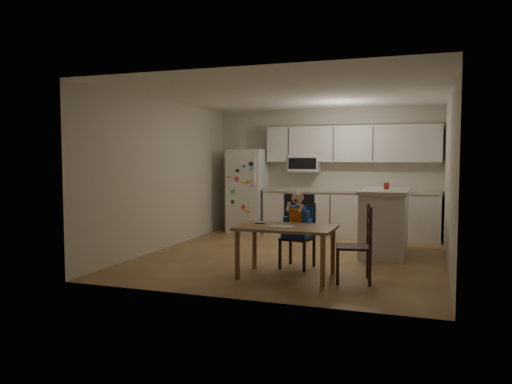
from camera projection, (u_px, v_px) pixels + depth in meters
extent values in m
cube|color=brown|center=(293.00, 256.00, 7.79)|extent=(4.50, 5.00, 0.01)
cube|color=beige|center=(326.00, 172.00, 10.06)|extent=(4.50, 0.02, 2.50)
cube|color=beige|center=(165.00, 174.00, 8.45)|extent=(0.02, 5.00, 2.50)
cube|color=beige|center=(449.00, 178.00, 6.96)|extent=(0.02, 5.00, 2.50)
cube|color=white|center=(294.00, 94.00, 7.62)|extent=(4.50, 5.00, 0.01)
cube|color=silver|center=(248.00, 191.00, 10.27)|extent=(0.72, 0.70, 1.70)
cube|color=silver|center=(349.00, 215.00, 9.66)|extent=(3.34, 0.60, 0.86)
cube|color=beige|center=(350.00, 191.00, 9.62)|extent=(3.37, 0.62, 0.05)
cube|color=black|center=(299.00, 215.00, 9.67)|extent=(0.60, 0.02, 0.80)
cube|color=silver|center=(351.00, 144.00, 9.69)|extent=(3.34, 0.34, 0.70)
cube|color=silver|center=(305.00, 163.00, 9.99)|extent=(0.60, 0.38, 0.33)
cube|color=silver|center=(385.00, 224.00, 7.93)|extent=(0.67, 1.33, 0.98)
cube|color=beige|center=(385.00, 191.00, 7.89)|extent=(0.73, 1.40, 0.06)
cylinder|color=red|center=(386.00, 186.00, 7.96)|extent=(0.09, 0.09, 0.11)
cube|color=brown|center=(286.00, 228.00, 6.38)|extent=(1.23, 0.79, 0.04)
cylinder|color=brown|center=(237.00, 255.00, 6.28)|extent=(0.06, 0.06, 0.63)
cylinder|color=brown|center=(254.00, 246.00, 6.89)|extent=(0.06, 0.06, 0.63)
cylinder|color=brown|center=(323.00, 261.00, 5.92)|extent=(0.06, 0.06, 0.63)
cylinder|color=brown|center=(333.00, 251.00, 6.53)|extent=(0.06, 0.06, 0.63)
cube|color=silver|center=(281.00, 227.00, 6.31)|extent=(0.29, 0.25, 0.01)
cylinder|color=#1046B7|center=(259.00, 223.00, 6.59)|extent=(0.12, 0.06, 0.02)
cube|color=black|center=(297.00, 239.00, 6.93)|extent=(0.45, 0.45, 0.03)
cube|color=black|center=(280.00, 255.00, 6.87)|extent=(0.04, 0.04, 0.40)
cube|color=black|center=(291.00, 250.00, 7.19)|extent=(0.04, 0.04, 0.40)
cube|color=black|center=(304.00, 257.00, 6.70)|extent=(0.04, 0.04, 0.40)
cube|color=black|center=(314.00, 253.00, 7.02)|extent=(0.04, 0.04, 0.40)
cube|color=black|center=(302.00, 219.00, 7.07)|extent=(0.40, 0.09, 0.47)
cube|color=#1046B7|center=(297.00, 234.00, 6.93)|extent=(0.40, 0.37, 0.09)
cube|color=#1046B7|center=(301.00, 218.00, 7.03)|extent=(0.36, 0.11, 0.32)
cube|color=#6E90EC|center=(297.00, 230.00, 6.91)|extent=(0.31, 0.28, 0.02)
cube|color=#233BA7|center=(298.00, 215.00, 6.92)|extent=(0.23, 0.16, 0.25)
cube|color=#D44515|center=(296.00, 216.00, 6.86)|extent=(0.18, 0.04, 0.19)
sphere|color=beige|center=(297.00, 198.00, 6.89)|extent=(0.18, 0.18, 0.16)
ellipsoid|color=olive|center=(297.00, 197.00, 6.89)|extent=(0.18, 0.17, 0.13)
cube|color=black|center=(353.00, 247.00, 6.16)|extent=(0.49, 0.49, 0.03)
cube|color=black|center=(337.00, 261.00, 6.39)|extent=(0.04, 0.04, 0.42)
cube|color=black|center=(368.00, 262.00, 6.34)|extent=(0.04, 0.04, 0.42)
cube|color=black|center=(338.00, 268.00, 6.02)|extent=(0.04, 0.04, 0.42)
cube|color=black|center=(370.00, 269.00, 5.96)|extent=(0.04, 0.04, 0.42)
cube|color=black|center=(369.00, 226.00, 6.11)|extent=(0.11, 0.42, 0.50)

